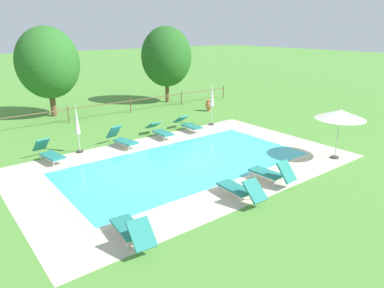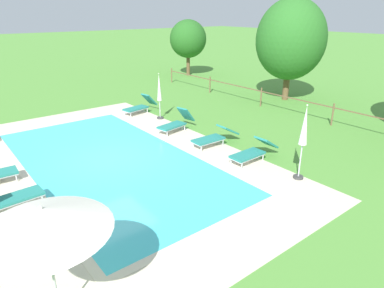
{
  "view_description": "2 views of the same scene",
  "coord_description": "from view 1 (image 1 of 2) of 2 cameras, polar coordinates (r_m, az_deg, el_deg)",
  "views": [
    {
      "loc": [
        -8.61,
        -11.47,
        5.63
      ],
      "look_at": [
        0.73,
        0.5,
        0.6
      ],
      "focal_mm": 32.94,
      "sensor_mm": 36.0,
      "label": 1
    },
    {
      "loc": [
        10.62,
        -4.61,
        5.04
      ],
      "look_at": [
        1.63,
        2.49,
        0.52
      ],
      "focal_mm": 31.82,
      "sensor_mm": 36.0,
      "label": 2
    }
  ],
  "objects": [
    {
      "name": "ground_plane",
      "position": [
        15.41,
        -1.0,
        -3.11
      ],
      "size": [
        160.0,
        160.0,
        0.0
      ],
      "primitive_type": "plane",
      "color": "#518E38"
    },
    {
      "name": "sun_lounger_south_far",
      "position": [
        19.02,
        -5.2,
        2.16
      ],
      "size": [
        0.65,
        2.07,
        0.75
      ],
      "color": "#237A70",
      "rests_on": "ground"
    },
    {
      "name": "sun_lounger_north_near_steps",
      "position": [
        20.18,
        -0.58,
        3.2
      ],
      "size": [
        0.65,
        2.05,
        0.79
      ],
      "color": "#237A70",
      "rests_on": "ground"
    },
    {
      "name": "tree_far_west",
      "position": [
        24.87,
        -22.31,
        12.04
      ],
      "size": [
        3.96,
        3.96,
        5.77
      ],
      "color": "brown",
      "rests_on": "ground"
    },
    {
      "name": "terracotta_urn_near_fence",
      "position": [
        25.03,
        2.74,
        6.33
      ],
      "size": [
        0.5,
        0.5,
        0.82
      ],
      "color": "#C67547",
      "rests_on": "ground"
    },
    {
      "name": "perimeter_fence",
      "position": [
        23.82,
        -14.51,
        5.82
      ],
      "size": [
        21.77,
        0.08,
        1.05
      ],
      "color": "brown",
      "rests_on": "ground"
    },
    {
      "name": "pool_deck_paving",
      "position": [
        15.41,
        -1.0,
        -3.09
      ],
      "size": [
        14.08,
        8.73,
        0.01
      ],
      "primitive_type": "cube",
      "color": "beige",
      "rests_on": "ground"
    },
    {
      "name": "patio_umbrella_open_foreground",
      "position": [
        16.71,
        22.91,
        4.39
      ],
      "size": [
        2.14,
        2.14,
        2.28
      ],
      "color": "#383838",
      "rests_on": "ground"
    },
    {
      "name": "sun_lounger_north_mid",
      "position": [
        12.26,
        7.81,
        -7.22
      ],
      "size": [
        0.69,
        1.99,
        0.89
      ],
      "color": "#237A70",
      "rests_on": "ground"
    },
    {
      "name": "patio_umbrella_closed_row_west",
      "position": [
        17.16,
        -18.1,
        3.06
      ],
      "size": [
        0.32,
        0.32,
        2.26
      ],
      "color": "#383838",
      "rests_on": "ground"
    },
    {
      "name": "sun_lounger_north_far",
      "position": [
        17.76,
        -11.25,
        0.81
      ],
      "size": [
        0.93,
        1.94,
        0.98
      ],
      "color": "#237A70",
      "rests_on": "ground"
    },
    {
      "name": "tree_west_mid",
      "position": [
        27.85,
        -4.16,
        13.9
      ],
      "size": [
        3.86,
        3.86,
        5.77
      ],
      "color": "brown",
      "rests_on": "ground"
    },
    {
      "name": "sun_lounger_south_near_corner",
      "position": [
        16.76,
        -22.15,
        -1.31
      ],
      "size": [
        0.93,
        1.99,
        0.94
      ],
      "color": "#237A70",
      "rests_on": "ground"
    },
    {
      "name": "pool_coping_rim",
      "position": [
        15.41,
        -1.0,
        -3.08
      ],
      "size": [
        11.05,
        5.7,
        0.01
      ],
      "color": "beige",
      "rests_on": "ground"
    },
    {
      "name": "sun_lounger_south_mid",
      "position": [
        10.04,
        -9.76,
        -13.47
      ],
      "size": [
        0.77,
        1.98,
        0.92
      ],
      "color": "#237A70",
      "rests_on": "ground"
    },
    {
      "name": "sun_lounger_north_end",
      "position": [
        13.74,
        12.76,
        -4.55
      ],
      "size": [
        0.71,
        1.88,
        0.99
      ],
      "color": "#237A70",
      "rests_on": "ground"
    },
    {
      "name": "patio_umbrella_closed_row_mid_west",
      "position": [
        21.14,
        3.22,
        7.32
      ],
      "size": [
        0.32,
        0.32,
        2.45
      ],
      "color": "#383838",
      "rests_on": "ground"
    },
    {
      "name": "swimming_pool_water",
      "position": [
        15.41,
        -1.0,
        -3.09
      ],
      "size": [
        10.57,
        5.22,
        0.01
      ],
      "primitive_type": "cube",
      "color": "#42CCD6",
      "rests_on": "ground"
    }
  ]
}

